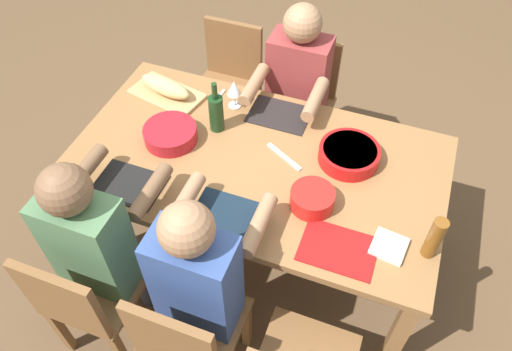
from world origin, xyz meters
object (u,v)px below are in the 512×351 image
diner_near_left (97,240)px  wine_glass (234,89)px  diner_near_center (201,276)px  beer_bottle (434,238)px  chair_near_center (187,337)px  chair_far_center (302,97)px  bread_loaf (165,87)px  wine_bottle (216,112)px  serving_bowl_greens (312,198)px  serving_bowl_fruit (170,133)px  serving_bowl_salad (349,154)px  chair_far_left (229,80)px  diner_far_center (296,88)px  napkin_stack (389,246)px  chair_near_left (86,299)px  cutting_board (167,94)px  dining_table (256,171)px

diner_near_left → wine_glass: size_ratio=7.23×
diner_near_center → beer_bottle: 0.97m
chair_near_center → wine_glass: size_ratio=5.12×
chair_far_center → bread_loaf: same height
wine_bottle → serving_bowl_greens: bearing=-27.5°
serving_bowl_fruit → wine_bottle: size_ratio=0.93×
serving_bowl_salad → chair_far_left: bearing=144.0°
diner_near_left → bread_loaf: (-0.13, 0.94, 0.11)m
diner_far_center → serving_bowl_fruit: 0.81m
chair_far_center → napkin_stack: chair_far_center is taller
beer_bottle → napkin_stack: (-0.16, -0.03, -0.10)m
diner_far_center → serving_bowl_greens: diner_far_center is taller
chair_near_center → serving_bowl_salad: bearing=67.1°
chair_near_center → chair_near_left: 0.50m
wine_glass → napkin_stack: wine_glass is taller
diner_near_center → napkin_stack: size_ratio=8.57×
chair_near_left → cutting_board: 1.16m
diner_near_left → serving_bowl_greens: 0.97m
chair_far_left → chair_far_center: 0.50m
chair_near_left → serving_bowl_fruit: (0.05, 0.82, 0.30)m
diner_near_center → diner_far_center: 1.31m
diner_far_center → serving_bowl_salad: diner_far_center is taller
serving_bowl_salad → napkin_stack: (0.28, -0.44, -0.03)m
chair_near_center → bread_loaf: 1.33m
beer_bottle → wine_glass: size_ratio=1.33×
diner_near_left → wine_bottle: diner_near_left is taller
cutting_board → bread_loaf: size_ratio=1.25×
serving_bowl_greens → bread_loaf: size_ratio=0.63×
dining_table → diner_near_center: size_ratio=1.53×
diner_far_center → wine_bottle: size_ratio=4.14×
chair_far_left → serving_bowl_fruit: chair_far_left is taller
diner_near_left → napkin_stack: diner_near_left is taller
serving_bowl_greens → chair_near_left: bearing=-141.3°
chair_near_left → beer_bottle: size_ratio=3.86×
chair_near_left → wine_bottle: bearing=76.6°
diner_far_center → cutting_board: (-0.64, -0.37, 0.05)m
chair_far_left → diner_near_left: (-0.00, -1.49, 0.21)m
dining_table → chair_near_center: 0.86m
serving_bowl_greens → wine_glass: bearing=138.9°
diner_far_center → wine_bottle: (-0.27, -0.51, 0.15)m
serving_bowl_greens → bread_loaf: bread_loaf is taller
cutting_board → wine_bottle: (0.37, -0.14, 0.10)m
serving_bowl_greens → diner_far_center: bearing=112.0°
wine_glass → napkin_stack: bearing=-32.8°
serving_bowl_salad → wine_bottle: wine_bottle is taller
diner_near_left → cutting_board: diner_near_left is taller
dining_table → wine_bottle: bearing=151.5°
wine_bottle → chair_far_center: bearing=68.6°
wine_glass → diner_near_left: bearing=-104.2°
chair_far_left → cutting_board: size_ratio=2.12×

